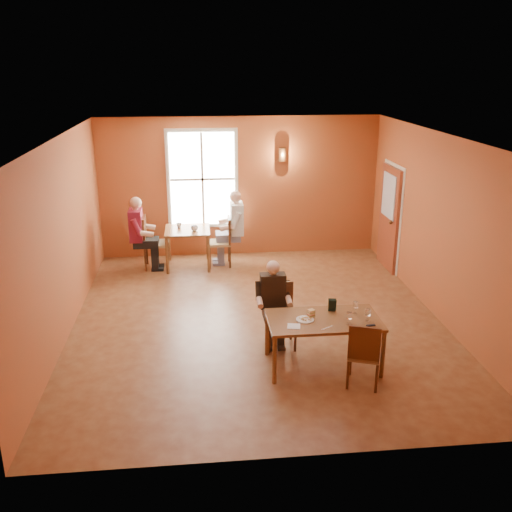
{
  "coord_description": "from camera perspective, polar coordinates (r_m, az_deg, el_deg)",
  "views": [
    {
      "loc": [
        -0.93,
        -8.58,
        4.07
      ],
      "look_at": [
        0.0,
        0.2,
        1.05
      ],
      "focal_mm": 40.0,
      "sensor_mm": 36.0,
      "label": 1
    }
  ],
  "objects": [
    {
      "name": "main_table",
      "position": [
        8.08,
        6.7,
        -8.58
      ],
      "size": [
        1.54,
        0.87,
        0.72
      ],
      "primitive_type": null,
      "color": "brown",
      "rests_on": "ground"
    },
    {
      "name": "sunglasses",
      "position": [
        7.81,
        11.4,
        -6.81
      ],
      "size": [
        0.13,
        0.06,
        0.02
      ],
      "primitive_type": "cube",
      "rotation": [
        0.0,
        0.0,
        0.19
      ],
      "color": "black",
      "rests_on": "main_table"
    },
    {
      "name": "menu_stand",
      "position": [
        8.13,
        7.63,
        -4.89
      ],
      "size": [
        0.12,
        0.07,
        0.18
      ],
      "primitive_type": "cube",
      "rotation": [
        0.0,
        0.0,
        -0.17
      ],
      "color": "black",
      "rests_on": "main_table"
    },
    {
      "name": "goblet_a",
      "position": [
        8.12,
        9.93,
        -5.05
      ],
      "size": [
        0.09,
        0.09,
        0.18
      ],
      "primitive_type": null,
      "rotation": [
        0.0,
        0.0,
        -0.28
      ],
      "color": "white",
      "rests_on": "main_table"
    },
    {
      "name": "ceiling",
      "position": [
        8.69,
        0.14,
        11.82
      ],
      "size": [
        6.0,
        7.0,
        0.04
      ],
      "primitive_type": "cube",
      "color": "white",
      "rests_on": "wall_back"
    },
    {
      "name": "diner_white",
      "position": [
        11.82,
        -3.57,
        2.56
      ],
      "size": [
        0.6,
        0.6,
        1.51
      ],
      "primitive_type": null,
      "rotation": [
        0.0,
        0.0,
        1.57
      ],
      "color": "white",
      "rests_on": "ground"
    },
    {
      "name": "knife",
      "position": [
        7.66,
        7.11,
        -7.14
      ],
      "size": [
        0.18,
        0.11,
        0.0
      ],
      "primitive_type": "cube",
      "rotation": [
        0.0,
        0.0,
        0.52
      ],
      "color": "white",
      "rests_on": "main_table"
    },
    {
      "name": "wall_back",
      "position": [
        12.38,
        -1.62,
        6.9
      ],
      "size": [
        6.0,
        0.04,
        3.0
      ],
      "primitive_type": "cube",
      "color": "brown",
      "rests_on": "ground"
    },
    {
      "name": "ground",
      "position": [
        9.54,
        0.13,
        -6.37
      ],
      "size": [
        6.0,
        7.0,
        0.01
      ],
      "primitive_type": "cube",
      "color": "brown",
      "rests_on": "ground"
    },
    {
      "name": "wall_right",
      "position": [
        9.78,
        17.91,
        2.72
      ],
      "size": [
        0.04,
        7.0,
        3.0
      ],
      "primitive_type": "cube",
      "color": "brown",
      "rests_on": "ground"
    },
    {
      "name": "cup_a",
      "position": [
        11.65,
        -6.18,
        2.76
      ],
      "size": [
        0.15,
        0.15,
        0.11
      ],
      "primitive_type": "imported",
      "rotation": [
        0.0,
        0.0,
        -0.05
      ],
      "color": "silver",
      "rests_on": "second_table"
    },
    {
      "name": "napkin",
      "position": [
        7.66,
        3.8,
        -7.03
      ],
      "size": [
        0.2,
        0.2,
        0.01
      ],
      "primitive_type": "cube",
      "rotation": [
        0.0,
        0.0,
        -0.18
      ],
      "color": "white",
      "rests_on": "main_table"
    },
    {
      "name": "goblet_c",
      "position": [
        7.77,
        9.3,
        -6.12
      ],
      "size": [
        0.1,
        0.1,
        0.19
      ],
      "primitive_type": null,
      "rotation": [
        0.0,
        0.0,
        0.42
      ],
      "color": "silver",
      "rests_on": "main_table"
    },
    {
      "name": "diner_main",
      "position": [
        8.43,
        2.52,
        -5.32
      ],
      "size": [
        0.49,
        0.49,
        1.24
      ],
      "primitive_type": null,
      "rotation": [
        0.0,
        0.0,
        3.14
      ],
      "color": "#362117",
      "rests_on": "ground"
    },
    {
      "name": "second_table",
      "position": [
        11.91,
        -6.81,
        0.81
      ],
      "size": [
        0.91,
        0.91,
        0.8
      ],
      "primitive_type": null,
      "color": "brown",
      "rests_on": "ground"
    },
    {
      "name": "door",
      "position": [
        11.93,
        13.11,
        3.73
      ],
      "size": [
        0.12,
        1.04,
        2.1
      ],
      "primitive_type": "cube",
      "color": "maroon",
      "rests_on": "ground"
    },
    {
      "name": "diner_maroon",
      "position": [
        11.84,
        -10.16,
        2.25
      ],
      "size": [
        0.59,
        0.59,
        1.48
      ],
      "primitive_type": null,
      "rotation": [
        0.0,
        0.0,
        -1.57
      ],
      "color": "#571111",
      "rests_on": "ground"
    },
    {
      "name": "goblet_b",
      "position": [
        7.91,
        11.13,
        -5.77
      ],
      "size": [
        0.09,
        0.09,
        0.19
      ],
      "primitive_type": null,
      "rotation": [
        0.0,
        0.0,
        0.31
      ],
      "color": "white",
      "rests_on": "main_table"
    },
    {
      "name": "chair_empty",
      "position": [
        7.69,
        10.78,
        -9.48
      ],
      "size": [
        0.52,
        0.52,
        0.92
      ],
      "primitive_type": null,
      "rotation": [
        0.0,
        0.0,
        -0.36
      ],
      "color": "#552410",
      "rests_on": "ground"
    },
    {
      "name": "chair_diner_main",
      "position": [
        8.51,
        2.47,
        -6.08
      ],
      "size": [
        0.42,
        0.42,
        0.96
      ],
      "primitive_type": null,
      "rotation": [
        0.0,
        0.0,
        3.14
      ],
      "color": "#482B18",
      "rests_on": "ground"
    },
    {
      "name": "chair_diner_white",
      "position": [
        11.88,
        -3.7,
        1.45
      ],
      "size": [
        0.46,
        0.46,
        1.03
      ],
      "primitive_type": null,
      "rotation": [
        0.0,
        0.0,
        1.57
      ],
      "color": "brown",
      "rests_on": "ground"
    },
    {
      "name": "wall_front",
      "position": [
        5.77,
        3.92,
        -7.62
      ],
      "size": [
        6.0,
        0.04,
        3.0
      ],
      "primitive_type": "cube",
      "color": "brown",
      "rests_on": "ground"
    },
    {
      "name": "wall_sconce",
      "position": [
        12.26,
        2.65,
        10.09
      ],
      "size": [
        0.16,
        0.16,
        0.28
      ],
      "primitive_type": "cylinder",
      "color": "brown",
      "rests_on": "wall_back"
    },
    {
      "name": "chair_diner_maroon",
      "position": [
        11.9,
        -9.96,
        1.36
      ],
      "size": [
        0.48,
        0.48,
        1.09
      ],
      "primitive_type": null,
      "rotation": [
        0.0,
        0.0,
        -1.57
      ],
      "color": "brown",
      "rests_on": "ground"
    },
    {
      "name": "sandwich",
      "position": [
        7.91,
        5.54,
        -5.82
      ],
      "size": [
        0.11,
        0.1,
        0.1
      ],
      "primitive_type": "cube",
      "rotation": [
        0.0,
        0.0,
        0.39
      ],
      "color": "tan",
      "rests_on": "main_table"
    },
    {
      "name": "plate_food",
      "position": [
        7.84,
        4.93,
        -6.31
      ],
      "size": [
        0.33,
        0.33,
        0.03
      ],
      "primitive_type": "cylinder",
      "rotation": [
        0.0,
        0.0,
        -0.41
      ],
      "color": "white",
      "rests_on": "main_table"
    },
    {
      "name": "wall_left",
      "position": [
        9.19,
        -18.81,
        1.61
      ],
      "size": [
        0.04,
        7.0,
        3.0
      ],
      "primitive_type": "cube",
      "color": "brown",
      "rests_on": "ground"
    },
    {
      "name": "cup_b",
      "position": [
        11.91,
        -7.7,
        3.04
      ],
      "size": [
        0.15,
        0.15,
        0.1
      ],
      "primitive_type": "imported",
      "rotation": [
        0.0,
        0.0,
        -0.43
      ],
      "color": "white",
      "rests_on": "second_table"
    },
    {
      "name": "window",
      "position": [
        12.26,
        -5.38,
        7.66
      ],
      "size": [
        1.36,
        0.1,
        1.96
      ],
      "primitive_type": "cube",
      "color": "white",
      "rests_on": "wall_back"
    }
  ]
}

